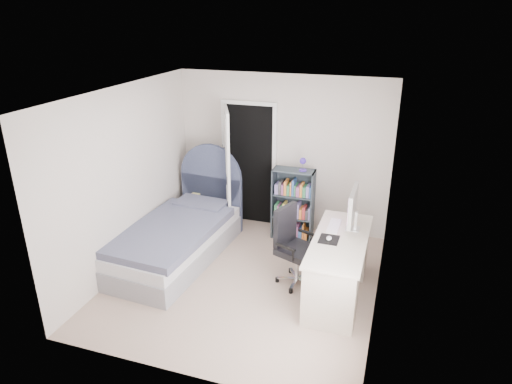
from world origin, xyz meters
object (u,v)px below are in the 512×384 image
(nightstand, at_px, (198,205))
(office_chair, at_px, (293,242))
(desk, at_px, (339,264))
(floor_lamp, at_px, (225,190))
(bookcase, at_px, (293,207))
(bed, at_px, (179,236))

(nightstand, relative_size, office_chair, 0.55)
(desk, distance_m, office_chair, 0.65)
(office_chair, bearing_deg, floor_lamp, 136.52)
(office_chair, bearing_deg, bookcase, 103.33)
(bed, relative_size, bookcase, 1.76)
(nightstand, relative_size, floor_lamp, 0.42)
(bookcase, xyz_separation_m, desk, (0.91, -1.32, -0.09))
(bookcase, bearing_deg, office_chair, -76.67)
(floor_lamp, distance_m, bookcase, 1.27)
(floor_lamp, xyz_separation_m, office_chair, (1.53, -1.45, 0.02))
(bed, relative_size, floor_lamp, 1.75)
(bed, bearing_deg, bookcase, 36.78)
(bed, distance_m, bookcase, 1.80)
(bed, bearing_deg, nightstand, 98.94)
(desk, bearing_deg, floor_lamp, 143.98)
(bed, xyz_separation_m, nightstand, (-0.16, 0.99, 0.06))
(bed, bearing_deg, office_chair, -4.53)
(floor_lamp, bearing_deg, office_chair, -43.48)
(floor_lamp, height_order, desk, floor_lamp)
(floor_lamp, bearing_deg, nightstand, -136.55)
(bed, relative_size, nightstand, 4.13)
(bed, xyz_separation_m, floor_lamp, (0.19, 1.32, 0.23))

